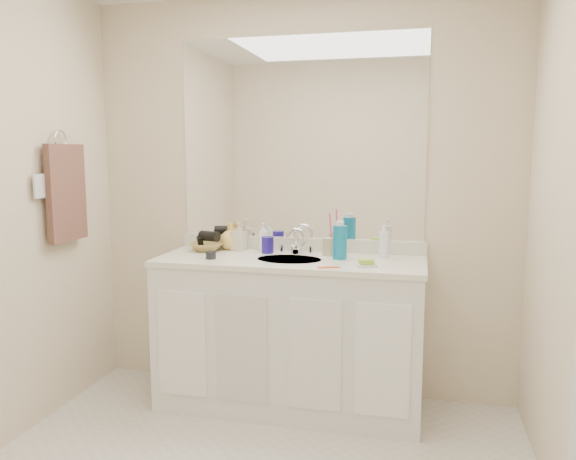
# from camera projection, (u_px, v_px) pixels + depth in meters

# --- Properties ---
(wall_back) EXTENTS (2.60, 0.02, 2.40)m
(wall_back) POSITION_uv_depth(u_px,v_px,m) (300.00, 199.00, 3.41)
(wall_back) COLOR beige
(wall_back) RESTS_ON floor
(vanity_cabinet) EXTENTS (1.50, 0.55, 0.85)m
(vanity_cabinet) POSITION_uv_depth(u_px,v_px,m) (290.00, 335.00, 3.25)
(vanity_cabinet) COLOR white
(vanity_cabinet) RESTS_ON floor
(countertop) EXTENTS (1.52, 0.57, 0.03)m
(countertop) POSITION_uv_depth(u_px,v_px,m) (290.00, 261.00, 3.19)
(countertop) COLOR white
(countertop) RESTS_ON vanity_cabinet
(backsplash) EXTENTS (1.52, 0.03, 0.08)m
(backsplash) POSITION_uv_depth(u_px,v_px,m) (300.00, 244.00, 3.44)
(backsplash) COLOR silver
(backsplash) RESTS_ON countertop
(sink_basin) EXTENTS (0.37, 0.37, 0.02)m
(sink_basin) POSITION_uv_depth(u_px,v_px,m) (289.00, 261.00, 3.17)
(sink_basin) COLOR beige
(sink_basin) RESTS_ON countertop
(faucet) EXTENTS (0.02, 0.02, 0.11)m
(faucet) POSITION_uv_depth(u_px,v_px,m) (296.00, 244.00, 3.34)
(faucet) COLOR silver
(faucet) RESTS_ON countertop
(mirror) EXTENTS (1.48, 0.01, 1.20)m
(mirror) POSITION_uv_depth(u_px,v_px,m) (300.00, 139.00, 3.36)
(mirror) COLOR white
(mirror) RESTS_ON wall_back
(blue_mug) EXTENTS (0.09, 0.09, 0.10)m
(blue_mug) POSITION_uv_depth(u_px,v_px,m) (268.00, 245.00, 3.36)
(blue_mug) COLOR navy
(blue_mug) RESTS_ON countertop
(tan_cup) EXTENTS (0.08, 0.08, 0.10)m
(tan_cup) POSITION_uv_depth(u_px,v_px,m) (329.00, 247.00, 3.28)
(tan_cup) COLOR tan
(tan_cup) RESTS_ON countertop
(toothbrush) EXTENTS (0.02, 0.04, 0.20)m
(toothbrush) POSITION_uv_depth(u_px,v_px,m) (331.00, 230.00, 3.26)
(toothbrush) COLOR #F13F88
(toothbrush) RESTS_ON tan_cup
(mouthwash_bottle) EXTENTS (0.09, 0.09, 0.19)m
(mouthwash_bottle) POSITION_uv_depth(u_px,v_px,m) (340.00, 242.00, 3.16)
(mouthwash_bottle) COLOR #0C7199
(mouthwash_bottle) RESTS_ON countertop
(clear_pump_bottle) EXTENTS (0.08, 0.08, 0.15)m
(clear_pump_bottle) POSITION_uv_depth(u_px,v_px,m) (384.00, 245.00, 3.18)
(clear_pump_bottle) COLOR white
(clear_pump_bottle) RESTS_ON countertop
(soap_dish) EXTENTS (0.12, 0.11, 0.01)m
(soap_dish) POSITION_uv_depth(u_px,v_px,m) (366.00, 265.00, 2.96)
(soap_dish) COLOR silver
(soap_dish) RESTS_ON countertop
(green_soap) EXTENTS (0.09, 0.08, 0.03)m
(green_soap) POSITION_uv_depth(u_px,v_px,m) (366.00, 262.00, 2.96)
(green_soap) COLOR #8DC42F
(green_soap) RESTS_ON soap_dish
(orange_comb) EXTENTS (0.12, 0.07, 0.00)m
(orange_comb) POSITION_uv_depth(u_px,v_px,m) (329.00, 267.00, 2.93)
(orange_comb) COLOR #DB5317
(orange_comb) RESTS_ON countertop
(dark_jar) EXTENTS (0.07, 0.07, 0.04)m
(dark_jar) POSITION_uv_depth(u_px,v_px,m) (211.00, 255.00, 3.18)
(dark_jar) COLOR black
(dark_jar) RESTS_ON countertop
(soap_bottle_white) EXTENTS (0.08, 0.08, 0.17)m
(soap_bottle_white) POSITION_uv_depth(u_px,v_px,m) (263.00, 237.00, 3.44)
(soap_bottle_white) COLOR white
(soap_bottle_white) RESTS_ON countertop
(soap_bottle_cream) EXTENTS (0.09, 0.10, 0.17)m
(soap_bottle_cream) POSITION_uv_depth(u_px,v_px,m) (239.00, 236.00, 3.45)
(soap_bottle_cream) COLOR beige
(soap_bottle_cream) RESTS_ON countertop
(soap_bottle_yellow) EXTENTS (0.16, 0.16, 0.17)m
(soap_bottle_yellow) POSITION_uv_depth(u_px,v_px,m) (230.00, 236.00, 3.48)
(soap_bottle_yellow) COLOR #EAC25B
(soap_bottle_yellow) RESTS_ON countertop
(wicker_basket) EXTENTS (0.22, 0.22, 0.05)m
(wicker_basket) POSITION_uv_depth(u_px,v_px,m) (207.00, 247.00, 3.44)
(wicker_basket) COLOR olive
(wicker_basket) RESTS_ON countertop
(hair_dryer) EXTENTS (0.14, 0.10, 0.06)m
(hair_dryer) POSITION_uv_depth(u_px,v_px,m) (209.00, 236.00, 3.43)
(hair_dryer) COLOR black
(hair_dryer) RESTS_ON wicker_basket
(towel_ring) EXTENTS (0.01, 0.11, 0.11)m
(towel_ring) POSITION_uv_depth(u_px,v_px,m) (60.00, 140.00, 3.15)
(towel_ring) COLOR silver
(towel_ring) RESTS_ON wall_left
(hand_towel) EXTENTS (0.04, 0.32, 0.55)m
(hand_towel) POSITION_uv_depth(u_px,v_px,m) (66.00, 193.00, 3.19)
(hand_towel) COLOR #422A23
(hand_towel) RESTS_ON towel_ring
(switch_plate) EXTENTS (0.01, 0.08, 0.13)m
(switch_plate) POSITION_uv_depth(u_px,v_px,m) (39.00, 186.00, 2.99)
(switch_plate) COLOR silver
(switch_plate) RESTS_ON wall_left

